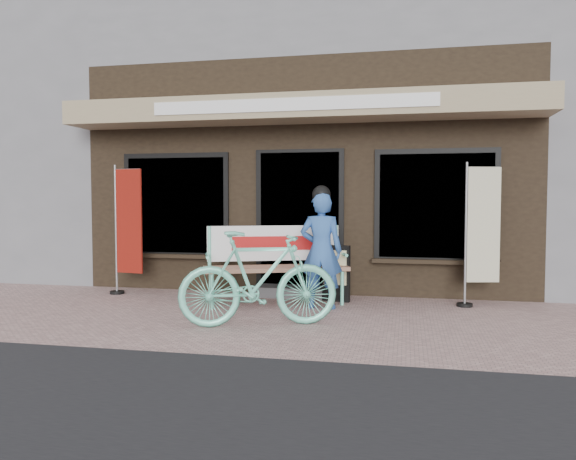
% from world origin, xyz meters
% --- Properties ---
extents(ground, '(70.00, 70.00, 0.00)m').
position_xyz_m(ground, '(0.00, 0.00, 0.00)').
color(ground, tan).
rests_on(ground, ground).
extents(storefront, '(7.00, 6.77, 6.00)m').
position_xyz_m(storefront, '(0.00, 4.96, 2.99)').
color(storefront, black).
rests_on(storefront, ground).
extents(bench, '(2.03, 1.18, 1.07)m').
position_xyz_m(bench, '(-0.20, 1.20, 0.63)').
color(bench, '#71DEBD').
rests_on(bench, ground).
extents(person, '(0.57, 0.39, 1.63)m').
position_xyz_m(person, '(0.49, 0.95, 0.80)').
color(person, '#2F5AA3').
rests_on(person, ground).
extents(bicycle, '(1.88, 1.11, 1.09)m').
position_xyz_m(bicycle, '(-0.05, -0.25, 0.54)').
color(bicycle, '#71DEBD').
rests_on(bicycle, ground).
extents(nobori_red, '(0.58, 0.24, 1.96)m').
position_xyz_m(nobori_red, '(-2.54, 1.38, 1.01)').
color(nobori_red, gray).
rests_on(nobori_red, ground).
extents(nobori_cream, '(0.58, 0.25, 1.94)m').
position_xyz_m(nobori_cream, '(2.56, 1.50, 1.00)').
color(nobori_cream, gray).
rests_on(nobori_cream, ground).
extents(menu_stand, '(0.40, 0.18, 0.80)m').
position_xyz_m(menu_stand, '(0.62, 1.48, 0.41)').
color(menu_stand, black).
rests_on(menu_stand, ground).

